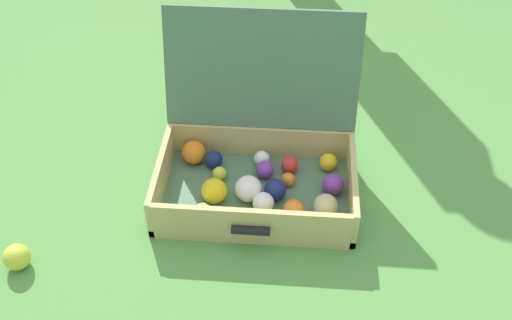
# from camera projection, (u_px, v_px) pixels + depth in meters

# --- Properties ---
(ground_plane) EXTENTS (16.00, 16.00, 0.00)m
(ground_plane) POSITION_uv_depth(u_px,v_px,m) (234.00, 195.00, 1.92)
(ground_plane) COLOR #569342
(open_suitcase) EXTENTS (0.60, 0.51, 0.50)m
(open_suitcase) POSITION_uv_depth(u_px,v_px,m) (258.00, 160.00, 1.88)
(open_suitcase) COLOR #4C7051
(open_suitcase) RESTS_ON ground
(stray_ball_on_grass) EXTENTS (0.07, 0.07, 0.07)m
(stray_ball_on_grass) POSITION_uv_depth(u_px,v_px,m) (17.00, 257.00, 1.69)
(stray_ball_on_grass) COLOR #CCDB38
(stray_ball_on_grass) RESTS_ON ground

